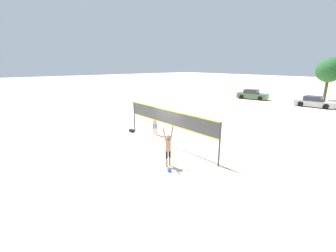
# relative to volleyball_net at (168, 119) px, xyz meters

# --- Properties ---
(ground_plane) EXTENTS (200.00, 200.00, 0.00)m
(ground_plane) POSITION_rel_volleyball_net_xyz_m (0.00, 0.00, -1.79)
(ground_plane) COLOR beige
(volleyball_net) EXTENTS (8.37, 0.09, 2.40)m
(volleyball_net) POSITION_rel_volleyball_net_xyz_m (0.00, 0.00, 0.00)
(volleyball_net) COLOR #38383D
(volleyball_net) RESTS_ON ground_plane
(player_spiker) EXTENTS (0.28, 0.71, 2.15)m
(player_spiker) POSITION_rel_volleyball_net_xyz_m (2.44, -2.02, -0.66)
(player_spiker) COLOR tan
(player_spiker) RESTS_ON ground_plane
(player_blocker) EXTENTS (0.28, 0.71, 2.19)m
(player_blocker) POSITION_rel_volleyball_net_xyz_m (-2.40, 0.72, -0.63)
(player_blocker) COLOR tan
(player_blocker) RESTS_ON ground_plane
(volleyball) EXTENTS (0.22, 0.22, 0.22)m
(volleyball) POSITION_rel_volleyball_net_xyz_m (2.96, -2.38, -1.68)
(volleyball) COLOR blue
(volleyball) RESTS_ON ground_plane
(gear_bag) EXTENTS (0.42, 0.26, 0.21)m
(gear_bag) POSITION_rel_volleyball_net_xyz_m (-4.15, -0.29, -1.68)
(gear_bag) COLOR black
(gear_bag) RESTS_ON ground_plane
(parked_car_near) EXTENTS (4.51, 2.30, 1.34)m
(parked_car_near) POSITION_rel_volleyball_net_xyz_m (1.09, 22.91, -1.19)
(parked_car_near) COLOR #B7B7BC
(parked_car_near) RESTS_ON ground_plane
(parked_car_mid) EXTENTS (4.71, 2.76, 1.46)m
(parked_car_mid) POSITION_rel_volleyball_net_xyz_m (-7.42, 23.01, -1.13)
(parked_car_mid) COLOR #4C6B4C
(parked_car_mid) RESTS_ON ground_plane
(tree_left_cluster) EXTENTS (3.51, 3.51, 6.17)m
(tree_left_cluster) POSITION_rel_volleyball_net_xyz_m (0.18, 29.83, 2.59)
(tree_left_cluster) COLOR brown
(tree_left_cluster) RESTS_ON ground_plane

